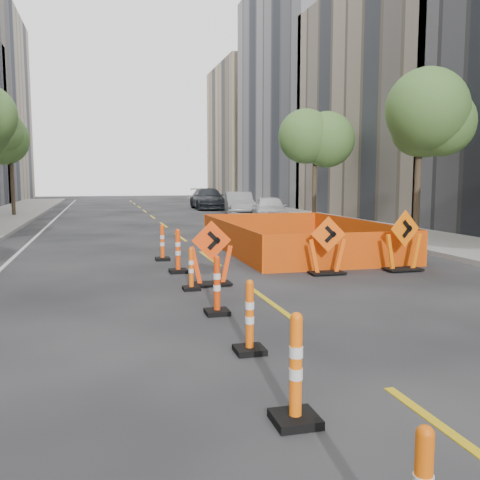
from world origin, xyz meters
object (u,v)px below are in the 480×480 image
object	(u,v)px
chevron_sign_right	(404,241)
parked_car_near	(270,209)
channelizer_4	(217,285)
channelizer_7	(162,242)
parked_car_far	(208,199)
parked_car_mid	(239,204)
channelizer_6	(178,251)
chevron_sign_left	(211,253)
channelizer_3	(250,316)
channelizer_2	(296,368)
chevron_sign_center	(327,246)
channelizer_5	(191,269)

from	to	relation	value
chevron_sign_right	parked_car_near	bearing A→B (deg)	71.47
channelizer_4	channelizer_7	bearing A→B (deg)	91.95
chevron_sign_right	parked_car_far	size ratio (longest dim) A/B	0.28
channelizer_4	channelizer_7	world-z (taller)	channelizer_7
parked_car_mid	channelizer_6	bearing A→B (deg)	-99.05
channelizer_7	parked_car_near	bearing A→B (deg)	59.47
chevron_sign_left	chevron_sign_right	distance (m)	5.29
parked_car_mid	chevron_sign_left	bearing A→B (deg)	-96.34
chevron_sign_right	parked_car_near	xyz separation A→B (m)	(1.43, 15.87, -0.06)
parked_car_near	parked_car_mid	size ratio (longest dim) A/B	0.92
chevron_sign_right	channelizer_3	bearing A→B (deg)	-150.13
channelizer_6	channelizer_7	world-z (taller)	channelizer_6
channelizer_2	chevron_sign_right	distance (m)	9.54
chevron_sign_left	chevron_sign_center	distance (m)	3.17
chevron_sign_left	chevron_sign_center	xyz separation A→B (m)	(3.11, 0.62, -0.00)
channelizer_2	chevron_sign_left	xyz separation A→B (m)	(0.58, 6.95, 0.17)
channelizer_4	chevron_sign_right	size ratio (longest dim) A/B	0.67
chevron_sign_right	parked_car_mid	bearing A→B (deg)	73.89
channelizer_3	channelizer_7	xyz separation A→B (m)	(-0.21, 8.79, 0.02)
chevron_sign_left	parked_car_near	size ratio (longest dim) A/B	0.34
channelizer_3	channelizer_6	xyz separation A→B (m)	(-0.06, 6.59, 0.05)
chevron_sign_center	channelizer_4	bearing A→B (deg)	-130.33
channelizer_3	chevron_sign_center	world-z (taller)	chevron_sign_center
chevron_sign_left	parked_car_near	world-z (taller)	chevron_sign_left
chevron_sign_left	chevron_sign_right	xyz separation A→B (m)	(5.25, 0.60, 0.06)
channelizer_7	parked_car_mid	xyz separation A→B (m)	(6.90, 17.54, 0.24)
chevron_sign_left	parked_car_far	size ratio (longest dim) A/B	0.26
channelizer_5	parked_car_near	world-z (taller)	parked_car_near
chevron_sign_center	parked_car_mid	bearing A→B (deg)	89.17
channelizer_2	channelizer_5	xyz separation A→B (m)	(0.06, 6.59, -0.10)
channelizer_3	chevron_sign_left	bearing A→B (deg)	84.77
parked_car_mid	channelizer_4	bearing A→B (deg)	-95.64
channelizer_6	chevron_sign_left	size ratio (longest dim) A/B	0.77
chevron_sign_left	channelizer_4	bearing A→B (deg)	-96.24
chevron_sign_right	chevron_sign_left	bearing A→B (deg)	173.13
chevron_sign_left	channelizer_6	bearing A→B (deg)	108.18
channelizer_3	parked_car_mid	size ratio (longest dim) A/B	0.22
chevron_sign_center	parked_car_mid	world-z (taller)	parked_car_mid
channelizer_6	channelizer_7	size ratio (longest dim) A/B	1.06
parked_car_near	parked_car_mid	distance (m)	5.12
channelizer_2	channelizer_3	xyz separation A→B (m)	(0.15, 2.20, -0.05)
channelizer_5	chevron_sign_center	world-z (taller)	chevron_sign_center
chevron_sign_center	parked_car_far	world-z (taller)	parked_car_far
channelizer_6	parked_car_far	distance (m)	28.42
channelizer_2	channelizer_3	size ratio (longest dim) A/B	1.09
channelizer_3	parked_car_mid	world-z (taller)	parked_car_mid
channelizer_5	channelizer_2	bearing A→B (deg)	-90.54
channelizer_2	parked_car_near	distance (m)	24.52
chevron_sign_center	parked_car_mid	distance (m)	21.18
channelizer_5	parked_car_near	xyz separation A→B (m)	(7.20, 16.82, 0.27)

